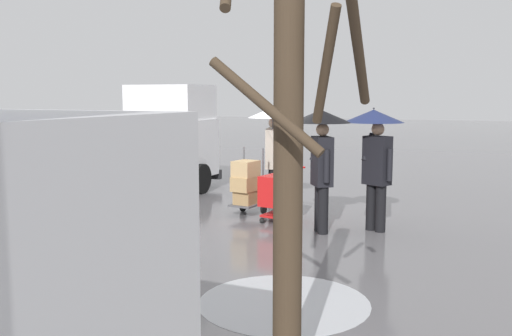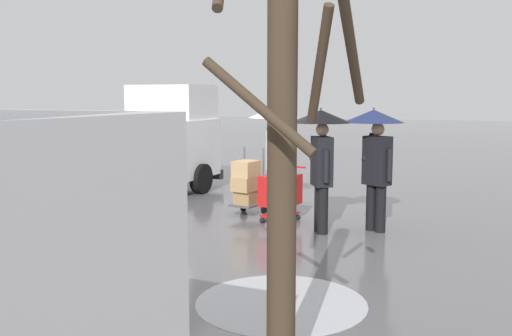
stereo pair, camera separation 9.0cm
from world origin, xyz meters
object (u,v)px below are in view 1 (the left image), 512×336
(bare_tree_near, at_px, (289,159))
(pedestrian_black_side, at_px, (375,140))
(cargo_van_parked_right, at_px, (131,148))
(hand_dolly_boxes, at_px, (246,183))
(pedestrian_pink_side, at_px, (321,141))
(shopping_cart_vendor, at_px, (280,192))
(pedestrian_white_side, at_px, (273,132))

(bare_tree_near, bearing_deg, pedestrian_black_side, -86.09)
(cargo_van_parked_right, bearing_deg, pedestrian_black_side, 171.62)
(hand_dolly_boxes, distance_m, pedestrian_black_side, 2.74)
(hand_dolly_boxes, relative_size, bare_tree_near, 0.35)
(cargo_van_parked_right, distance_m, pedestrian_pink_side, 4.96)
(pedestrian_black_side, relative_size, bare_tree_near, 0.56)
(shopping_cart_vendor, height_order, bare_tree_near, bare_tree_near)
(pedestrian_black_side, bearing_deg, hand_dolly_boxes, -6.64)
(cargo_van_parked_right, xyz_separation_m, bare_tree_near, (-5.98, 6.37, 0.68))
(shopping_cart_vendor, height_order, pedestrian_pink_side, pedestrian_pink_side)
(shopping_cart_vendor, xyz_separation_m, hand_dolly_boxes, (0.82, -0.27, 0.07))
(cargo_van_parked_right, relative_size, pedestrian_pink_side, 2.51)
(pedestrian_white_side, bearing_deg, cargo_van_parked_right, 7.66)
(shopping_cart_vendor, distance_m, bare_tree_near, 6.10)
(pedestrian_pink_side, distance_m, bare_tree_near, 5.24)
(hand_dolly_boxes, xyz_separation_m, pedestrian_white_side, (-0.20, -0.96, 0.94))
(shopping_cart_vendor, distance_m, pedestrian_black_side, 2.02)
(cargo_van_parked_right, height_order, pedestrian_black_side, cargo_van_parked_right)
(hand_dolly_boxes, xyz_separation_m, pedestrian_pink_side, (-1.74, 0.76, 0.94))
(shopping_cart_vendor, bearing_deg, cargo_van_parked_right, -11.74)
(cargo_van_parked_right, relative_size, pedestrian_black_side, 2.51)
(shopping_cart_vendor, bearing_deg, pedestrian_pink_side, 152.29)
(pedestrian_pink_side, bearing_deg, pedestrian_white_side, -48.24)
(hand_dolly_boxes, xyz_separation_m, pedestrian_black_side, (-2.56, 0.30, 0.94))
(hand_dolly_boxes, height_order, pedestrian_black_side, pedestrian_black_side)
(pedestrian_black_side, bearing_deg, cargo_van_parked_right, -8.38)
(bare_tree_near, bearing_deg, pedestrian_white_side, -68.09)
(cargo_van_parked_right, bearing_deg, pedestrian_white_side, -172.34)
(shopping_cart_vendor, bearing_deg, bare_tree_near, 110.84)
(pedestrian_pink_side, relative_size, pedestrian_white_side, 1.00)
(pedestrian_black_side, relative_size, pedestrian_white_side, 1.00)
(hand_dolly_boxes, bearing_deg, bare_tree_near, 116.69)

